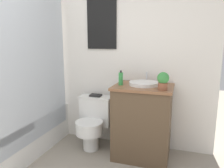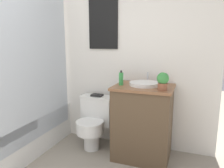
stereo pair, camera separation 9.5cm
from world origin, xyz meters
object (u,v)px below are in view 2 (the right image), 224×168
at_px(toilet, 94,120).
at_px(potted_plant, 163,81).
at_px(soap_bottle, 121,79).
at_px(sink, 144,84).
at_px(book_on_tank, 97,95).

relative_size(toilet, potted_plant, 3.52).
relative_size(soap_bottle, potted_plant, 0.91).
xyz_separation_m(toilet, potted_plant, (0.89, -0.20, 0.62)).
bearing_deg(toilet, sink, -1.71).
height_order(toilet, potted_plant, potted_plant).
height_order(toilet, book_on_tank, book_on_tank).
relative_size(toilet, book_on_tank, 4.54).
bearing_deg(potted_plant, book_on_tank, 161.19).
height_order(toilet, sink, sink).
bearing_deg(toilet, soap_bottle, -12.69).
relative_size(toilet, soap_bottle, 3.88).
bearing_deg(potted_plant, soap_bottle, 167.39).
xyz_separation_m(soap_bottle, book_on_tank, (-0.40, 0.19, -0.28)).
bearing_deg(book_on_tank, toilet, -90.00).
relative_size(soap_bottle, book_on_tank, 1.17).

